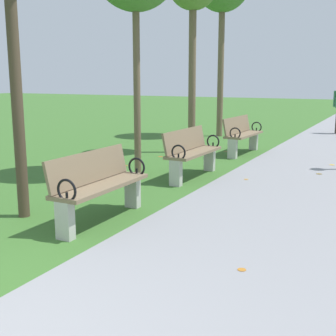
# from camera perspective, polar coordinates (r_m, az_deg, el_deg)

# --- Properties ---
(park_bench_2) EXTENTS (0.47, 1.60, 0.90)m
(park_bench_2) POSITION_cam_1_polar(r_m,az_deg,el_deg) (5.85, -8.74, -2.07)
(park_bench_2) COLOR #7A664C
(park_bench_2) RESTS_ON ground
(park_bench_3) EXTENTS (0.50, 1.61, 0.90)m
(park_bench_3) POSITION_cam_1_polar(r_m,az_deg,el_deg) (8.36, 2.98, 2.06)
(park_bench_3) COLOR #7A664C
(park_bench_3) RESTS_ON ground
(park_bench_4) EXTENTS (0.54, 1.62, 0.90)m
(park_bench_4) POSITION_cam_1_polar(r_m,az_deg,el_deg) (11.15, 9.30, 4.25)
(park_bench_4) COLOR #7A664C
(park_bench_4) RESTS_ON ground
(scattered_leaves) EXTENTS (4.52, 11.62, 0.02)m
(scattered_leaves) POSITION_cam_1_polar(r_m,az_deg,el_deg) (7.93, 1.50, -1.93)
(scattered_leaves) COLOR brown
(scattered_leaves) RESTS_ON ground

